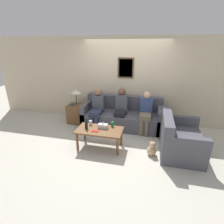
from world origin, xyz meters
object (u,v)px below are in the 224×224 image
(coffee_table, at_px, (100,132))
(person_left, at_px, (97,106))
(teddy_bear, at_px, (152,149))
(person_middle, at_px, (121,107))
(couch_main, at_px, (122,116))
(person_right, at_px, (146,111))
(drinking_glass, at_px, (91,123))
(couch_side, at_px, (179,140))
(wine_bottle, at_px, (86,125))

(coffee_table, bearing_deg, person_left, 110.10)
(teddy_bear, bearing_deg, person_middle, 127.48)
(couch_main, height_order, person_right, person_right)
(coffee_table, xyz_separation_m, person_right, (1.01, 1.12, 0.22))
(couch_main, xyz_separation_m, drinking_glass, (-0.61, -1.09, 0.22))
(couch_side, distance_m, person_right, 1.26)
(wine_bottle, bearing_deg, person_left, 94.07)
(person_middle, bearing_deg, drinking_glass, -121.58)
(coffee_table, bearing_deg, teddy_bear, -2.10)
(couch_main, relative_size, wine_bottle, 8.78)
(drinking_glass, xyz_separation_m, person_left, (-0.11, 0.89, 0.11))
(couch_side, xyz_separation_m, person_middle, (-1.53, 0.95, 0.35))
(person_right, bearing_deg, teddy_bear, -78.92)
(coffee_table, height_order, teddy_bear, coffee_table)
(coffee_table, bearing_deg, person_right, 48.03)
(couch_main, height_order, couch_side, same)
(person_left, height_order, person_middle, person_middle)
(drinking_glass, xyz_separation_m, person_middle, (0.60, 0.97, 0.13))
(drinking_glass, distance_m, person_right, 1.60)
(couch_main, xyz_separation_m, wine_bottle, (-0.64, -1.31, 0.27))
(couch_side, xyz_separation_m, wine_bottle, (-2.16, -0.24, 0.26))
(couch_main, bearing_deg, person_right, -14.20)
(wine_bottle, bearing_deg, coffee_table, 2.10)
(drinking_glass, distance_m, person_middle, 1.15)
(wine_bottle, relative_size, drinking_glass, 2.46)
(drinking_glass, bearing_deg, couch_main, 60.71)
(person_left, height_order, person_right, person_left)
(couch_side, height_order, person_left, person_left)
(drinking_glass, xyz_separation_m, person_right, (1.31, 0.92, 0.10))
(coffee_table, height_order, person_left, person_left)
(wine_bottle, bearing_deg, couch_main, 64.03)
(coffee_table, distance_m, person_middle, 1.24)
(drinking_glass, relative_size, teddy_bear, 0.32)
(couch_side, bearing_deg, person_right, 42.49)
(couch_side, relative_size, drinking_glass, 11.51)
(couch_main, height_order, drinking_glass, couch_main)
(person_left, bearing_deg, teddy_bear, -34.84)
(couch_main, height_order, teddy_bear, couch_main)
(couch_side, xyz_separation_m, person_left, (-2.24, 0.87, 0.33))
(person_right, bearing_deg, person_left, -178.91)
(person_left, distance_m, teddy_bear, 2.06)
(couch_main, xyz_separation_m, teddy_bear, (0.92, -1.35, -0.16))
(person_right, bearing_deg, coffee_table, -131.97)
(wine_bottle, xyz_separation_m, drinking_glass, (0.03, 0.22, -0.05))
(person_left, relative_size, teddy_bear, 3.48)
(couch_main, distance_m, drinking_glass, 1.27)
(couch_main, distance_m, person_right, 0.79)
(teddy_bear, bearing_deg, wine_bottle, 178.77)
(couch_side, relative_size, coffee_table, 1.14)
(drinking_glass, height_order, person_left, person_left)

